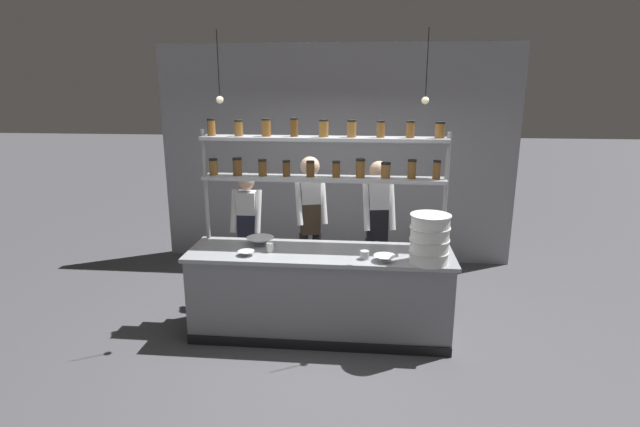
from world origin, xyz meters
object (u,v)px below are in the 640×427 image
Objects in this scene: spice_shelf_unit at (323,163)px; chef_left at (248,229)px; container_stack at (429,239)px; serving_cup_by_board at (365,255)px; prep_bowl_near_left at (260,241)px; chef_right at (377,224)px; chef_center at (310,219)px; prep_bowl_center_front at (385,258)px; serving_cup_front at (270,247)px; prep_bowl_center_back at (246,253)px.

chef_left is at bearing 154.56° from spice_shelf_unit.
serving_cup_by_board is at bearing 175.71° from container_stack.
chef_right is at bearing 24.63° from prep_bowl_near_left.
spice_shelf_unit reaches higher than container_stack.
chef_left is 3.30× the size of container_stack.
prep_bowl_near_left is (0.29, -0.63, 0.06)m from chef_left.
chef_right is 19.75× the size of serving_cup_by_board.
spice_shelf_unit is at bearing 131.61° from serving_cup_by_board.
container_stack is at bearing -56.78° from chef_center.
chef_right is at bearing -3.06° from chef_left.
chef_right is at bearing -24.52° from chef_center.
chef_center is at bearing 122.74° from serving_cup_by_board.
container_stack reaches higher than prep_bowl_center_front.
chef_center is 1.21m from serving_cup_by_board.
chef_center is at bearing 128.57° from prep_bowl_center_front.
chef_right is (1.54, -0.06, 0.12)m from chef_left.
serving_cup_front is (-0.51, -0.39, -0.81)m from spice_shelf_unit.
chef_center is 1.01× the size of chef_right.
container_stack is at bearing -4.29° from serving_cup_by_board.
serving_cup_front is 0.97m from serving_cup_by_board.
container_stack is at bearing -27.71° from spice_shelf_unit.
chef_left reaches higher than prep_bowl_center_back.
chef_center is 8.16× the size of prep_bowl_center_front.
prep_bowl_near_left is at bearing -66.18° from chef_left.
serving_cup_by_board reaches higher than prep_bowl_near_left.
container_stack is 1.61× the size of prep_bowl_near_left.
serving_cup_front is (-0.31, -0.89, -0.07)m from chef_center.
prep_bowl_center_front is (0.85, -1.06, -0.09)m from chef_center.
prep_bowl_near_left is 1.16m from serving_cup_by_board.
chef_left is 5.32× the size of prep_bowl_near_left.
prep_bowl_center_back is at bearing -179.50° from serving_cup_by_board.
chef_center is 20.01× the size of serving_cup_by_board.
chef_center is 10.61× the size of prep_bowl_center_back.
prep_bowl_near_left is 1.36m from prep_bowl_center_front.
chef_center is 1.36m from prep_bowl_center_front.
serving_cup_by_board reaches higher than prep_bowl_center_back.
chef_right is at bearing 34.86° from prep_bowl_center_back.
spice_shelf_unit is 1.49× the size of chef_right.
serving_cup_front is 1.12× the size of serving_cup_by_board.
chef_left is 1.89m from prep_bowl_center_front.
serving_cup_front is (0.44, -0.84, 0.07)m from chef_left.
prep_bowl_near_left is at bearing 78.62° from prep_bowl_center_back.
chef_left reaches higher than prep_bowl_near_left.
chef_left is 1.70m from serving_cup_by_board.
prep_bowl_center_front is at bearing -179.73° from container_stack.
chef_left is 0.90× the size of chef_right.
prep_bowl_near_left is at bearing 163.20° from serving_cup_by_board.
prep_bowl_near_left is 0.35m from prep_bowl_center_back.
chef_left is at bearing 117.51° from serving_cup_front.
serving_cup_by_board is at bearing -48.39° from spice_shelf_unit.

